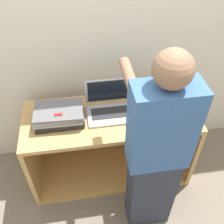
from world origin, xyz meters
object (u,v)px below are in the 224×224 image
(laptop_stack_left, at_px, (59,115))
(person, at_px, (156,156))
(laptop_open, at_px, (109,107))
(laptop_stack_right, at_px, (158,107))

(laptop_stack_left, relative_size, person, 0.24)
(laptop_open, xyz_separation_m, laptop_stack_right, (0.40, -0.05, -0.01))
(laptop_open, distance_m, laptop_stack_right, 0.41)
(laptop_open, distance_m, person, 0.60)
(laptop_stack_right, distance_m, person, 0.53)
(person, bearing_deg, laptop_open, 113.41)
(laptop_open, xyz_separation_m, laptop_stack_left, (-0.41, -0.05, 0.01))
(person, bearing_deg, laptop_stack_right, 71.95)
(person, bearing_deg, laptop_stack_left, 142.03)
(laptop_open, bearing_deg, laptop_stack_right, -7.06)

